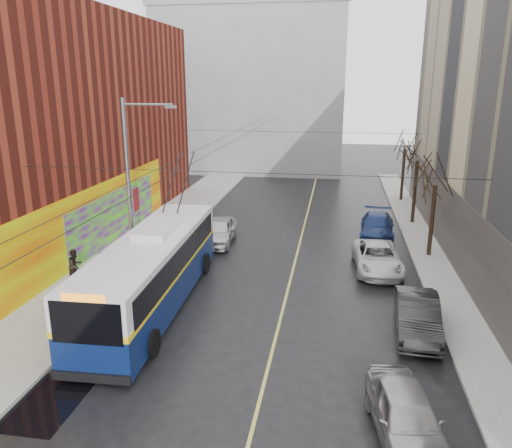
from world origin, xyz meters
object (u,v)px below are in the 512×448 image
(parked_car_b, at_px, (417,316))
(pedestrian_a, at_px, (105,271))
(parked_car_d, at_px, (377,226))
(parked_car_a, at_px, (406,416))
(streetlight_pole, at_px, (132,186))
(parked_car_c, at_px, (377,258))
(following_car, at_px, (218,231))
(pedestrian_c, at_px, (148,240))
(trolleybus, at_px, (152,270))
(tree_mid, at_px, (418,150))
(pedestrian_b, at_px, (75,266))
(tree_near, at_px, (437,171))
(tree_far, at_px, (406,140))

(parked_car_b, height_order, pedestrian_a, pedestrian_a)
(parked_car_d, bearing_deg, parked_car_a, -87.27)
(streetlight_pole, xyz_separation_m, parked_car_c, (12.06, 3.39, -4.14))
(parked_car_c, bearing_deg, streetlight_pole, -167.95)
(following_car, xyz_separation_m, pedestrian_c, (-3.31, -3.25, 0.30))
(parked_car_d, xyz_separation_m, following_car, (-9.79, -2.85, 0.04))
(trolleybus, xyz_separation_m, parked_car_d, (10.57, 12.07, -0.95))
(parked_car_a, distance_m, parked_car_d, 19.25)
(streetlight_pole, xyz_separation_m, tree_mid, (15.14, 13.00, 0.41))
(parked_car_b, bearing_deg, pedestrian_a, 176.38)
(following_car, xyz_separation_m, pedestrian_a, (-3.55, -8.20, 0.31))
(parked_car_a, relative_size, following_car, 0.94)
(parked_car_c, distance_m, pedestrian_c, 12.73)
(parked_car_b, xyz_separation_m, pedestrian_b, (-15.89, 2.41, 0.24))
(streetlight_pole, bearing_deg, pedestrian_c, 101.51)
(tree_near, height_order, pedestrian_c, tree_near)
(trolleybus, bearing_deg, pedestrian_a, 158.11)
(streetlight_pole, relative_size, parked_car_d, 1.76)
(tree_far, distance_m, trolleybus, 26.51)
(pedestrian_a, bearing_deg, parked_car_c, -68.99)
(following_car, bearing_deg, parked_car_c, -20.66)
(tree_mid, xyz_separation_m, pedestrian_a, (-16.05, -14.68, -4.16))
(tree_mid, relative_size, trolleybus, 0.52)
(tree_far, bearing_deg, parked_car_a, -96.11)
(parked_car_a, distance_m, following_car, 18.85)
(pedestrian_a, xyz_separation_m, pedestrian_c, (0.24, 4.95, -0.01))
(parked_car_c, distance_m, pedestrian_b, 15.46)
(tree_mid, relative_size, pedestrian_a, 3.54)
(streetlight_pole, distance_m, tree_mid, 19.96)
(trolleybus, bearing_deg, streetlight_pole, 123.05)
(tree_mid, bearing_deg, pedestrian_c, -148.39)
(trolleybus, xyz_separation_m, parked_car_a, (10.06, -7.17, -0.96))
(parked_car_a, xyz_separation_m, parked_car_c, (0.12, 13.26, -0.03))
(pedestrian_a, bearing_deg, trolleybus, -110.48)
(parked_car_a, xyz_separation_m, parked_car_d, (0.50, 19.24, 0.01))
(trolleybus, distance_m, parked_car_a, 12.40)
(following_car, bearing_deg, tree_near, -4.63)
(trolleybus, distance_m, parked_car_b, 11.33)
(parked_car_b, distance_m, pedestrian_a, 14.17)
(streetlight_pole, xyz_separation_m, tree_near, (15.14, 6.00, 0.13))
(streetlight_pole, distance_m, tree_near, 16.28)
(tree_far, bearing_deg, following_car, -132.83)
(pedestrian_c, bearing_deg, parked_car_d, -125.45)
(pedestrian_a, distance_m, pedestrian_b, 1.94)
(tree_mid, xyz_separation_m, pedestrian_b, (-17.89, -14.07, -4.25))
(parked_car_d, xyz_separation_m, pedestrian_b, (-15.19, -10.44, 0.26))
(parked_car_d, bearing_deg, trolleybus, -126.99)
(tree_mid, distance_m, parked_car_b, 17.20)
(parked_car_c, bearing_deg, parked_car_a, -94.16)
(trolleybus, distance_m, parked_car_d, 16.07)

